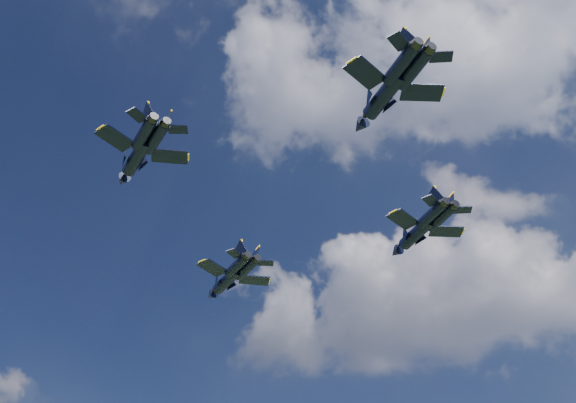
# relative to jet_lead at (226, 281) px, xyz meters

# --- Properties ---
(jet_lead) EXTENTS (13.29, 11.15, 3.36)m
(jet_lead) POSITION_rel_jet_lead_xyz_m (0.00, 0.00, 0.00)
(jet_lead) COLOR black
(jet_left) EXTENTS (13.04, 11.32, 3.34)m
(jet_left) POSITION_rel_jet_lead_xyz_m (1.17, -25.08, 2.20)
(jet_left) COLOR black
(jet_right) EXTENTS (12.86, 12.22, 3.41)m
(jet_right) POSITION_rel_jet_lead_xyz_m (26.40, 1.11, 1.54)
(jet_right) COLOR black
(jet_slot) EXTENTS (12.89, 12.39, 3.44)m
(jet_slot) POSITION_rel_jet_lead_xyz_m (29.60, -23.89, 1.95)
(jet_slot) COLOR black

